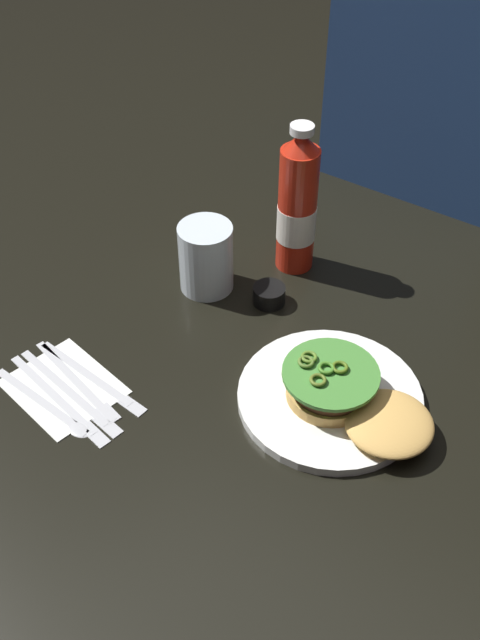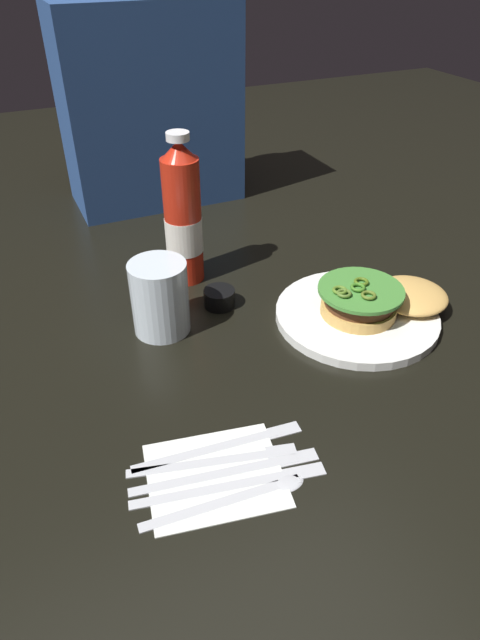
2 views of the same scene
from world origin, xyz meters
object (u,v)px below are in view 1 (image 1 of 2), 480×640
Objects in this scene: table_knife at (63,403)px; fork_utensil at (82,386)px; condiment_cup at (269,295)px; diner_person at (444,52)px; steak_knife at (75,395)px; dinner_plate at (330,397)px; burger_sandwich at (351,398)px; napkin at (64,387)px; spoon_utensil at (54,410)px; ketchup_bottle at (297,207)px; water_glass at (206,258)px; butter_knife at (98,380)px.

table_knife is 0.04m from fork_utensil.
diner_person reaches higher than condiment_cup.
table_knife is 1.00× the size of steak_knife.
dinner_plate is 1.17× the size of burger_sandwich.
napkin is 0.69× the size of table_knife.
spoon_utensil is 0.95× the size of fork_utensil.
table_knife is (-0.30, -0.22, -0.00)m from dinner_plate.
dinner_plate is 1.00× the size of ketchup_bottle.
diner_person is at bearing 78.99° from steak_knife.
ketchup_bottle is (-0.24, 0.24, 0.08)m from burger_sandwich.
condiment_cup is 0.34m from steak_knife.
water_glass is at bearing 88.76° from steak_knife.
ketchup_bottle is at bearing 78.14° from spoon_utensil.
fork_utensil reaches higher than napkin.
burger_sandwich is 0.99× the size of table_knife.
condiment_cup is 0.54m from diner_person.
burger_sandwich is 0.67m from diner_person.
butter_knife is at bearing -151.36° from dinner_plate.
butter_knife is at bearing 81.57° from spoon_utensil.
spoon_utensil is at bearing -142.25° from dinner_plate.
burger_sandwich is at bearing 25.13° from butter_knife.
condiment_cup is at bearing 145.28° from dinner_plate.
spoon_utensil is at bearing -60.53° from napkin.
table_knife is at bearing -144.03° from dinner_plate.
burger_sandwich reaches higher than fork_utensil.
napkin is 0.86m from diner_person.
spoon_utensil is 0.04m from steak_knife.
steak_knife is at bearing -102.20° from ketchup_bottle.
fork_utensil is (-0.01, -0.28, -0.05)m from water_glass.
steak_knife is (0.00, 0.02, 0.00)m from table_knife.
spoon_utensil is 0.89m from diner_person.
burger_sandwich is 1.91× the size of water_glass.
ketchup_bottle reaches higher than table_knife.
water_glass is at bearing 87.72° from fork_utensil.
diner_person is (0.16, 0.78, 0.25)m from fork_utensil.
ketchup_bottle is 4.99× the size of condiment_cup.
spoon_utensil is at bearing -89.93° from fork_utensil.
fork_utensil is (-0.00, 0.04, 0.00)m from table_knife.
water_glass is 0.52× the size of table_knife.
diner_person reaches higher than burger_sandwich.
ketchup_bottle is 1.69× the size of napkin.
dinner_plate is 0.67m from diner_person.
burger_sandwich is 0.34m from water_glass.
condiment_cup is at bearing 71.97° from spoon_utensil.
fork_utensil and butter_knife have the same top height.
diner_person reaches higher than ketchup_bottle.
burger_sandwich is 1.04× the size of butter_knife.
fork_utensil is (-0.10, -0.41, -0.11)m from ketchup_bottle.
condiment_cup reaches higher than steak_knife.
ketchup_bottle is 0.45m from steak_knife.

